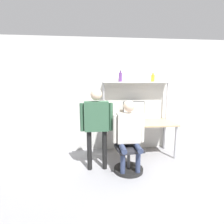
{
  "coord_description": "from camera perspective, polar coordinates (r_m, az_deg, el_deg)",
  "views": [
    {
      "loc": [
        -0.99,
        -3.43,
        1.69
      ],
      "look_at": [
        -0.66,
        -0.16,
        1.12
      ],
      "focal_mm": 28.0,
      "sensor_mm": 36.0,
      "label": 1
    }
  ],
  "objects": [
    {
      "name": "monitor",
      "position": [
        4.24,
        7.15,
        0.72
      ],
      "size": [
        0.51,
        0.22,
        0.45
      ],
      "color": "black",
      "rests_on": "desk"
    },
    {
      "name": "laptop",
      "position": [
        3.81,
        3.7,
        -3.18
      ],
      "size": [
        0.32,
        0.24,
        0.23
      ],
      "color": "#333338",
      "rests_on": "desk"
    },
    {
      "name": "wall_back",
      "position": [
        4.38,
        7.33,
        5.31
      ],
      "size": [
        8.0,
        0.06,
        2.7
      ],
      "color": "silver",
      "rests_on": "ground_plane"
    },
    {
      "name": "ground_plane",
      "position": [
        3.95,
        9.69,
        -15.65
      ],
      "size": [
        12.0,
        12.0,
        0.0
      ],
      "primitive_type": "plane",
      "color": "gray"
    },
    {
      "name": "person_standing",
      "position": [
        3.28,
        -5.06,
        -2.4
      ],
      "size": [
        0.62,
        0.21,
        1.57
      ],
      "color": "black",
      "rests_on": "ground_plane"
    },
    {
      "name": "person_seated",
      "position": [
        3.25,
        5.61,
        -6.04
      ],
      "size": [
        0.6,
        0.47,
        1.36
      ],
      "color": "#2D3856",
      "rests_on": "ground_plane"
    },
    {
      "name": "cell_phone",
      "position": [
        3.8,
        8.25,
        -4.18
      ],
      "size": [
        0.07,
        0.15,
        0.01
      ],
      "color": "black",
      "rests_on": "desk"
    },
    {
      "name": "shelf_unit",
      "position": [
        4.21,
        7.87,
        6.22
      ],
      "size": [
        1.58,
        0.26,
        1.69
      ],
      "color": "silver",
      "rests_on": "ground_plane"
    },
    {
      "name": "desk",
      "position": [
        4.09,
        8.45,
        -4.37
      ],
      "size": [
        1.67,
        0.78,
        0.77
      ],
      "color": "tan",
      "rests_on": "ground_plane"
    },
    {
      "name": "bottle_amber",
      "position": [
        4.32,
        13.19,
        10.76
      ],
      "size": [
        0.09,
        0.09,
        0.2
      ],
      "color": "gold",
      "rests_on": "shelf_unit"
    },
    {
      "name": "office_chair",
      "position": [
        3.47,
        5.21,
        -14.1
      ],
      "size": [
        0.56,
        0.56,
        0.93
      ],
      "color": "black",
      "rests_on": "ground_plane"
    },
    {
      "name": "bottle_purple",
      "position": [
        4.13,
        2.76,
        11.37
      ],
      "size": [
        0.08,
        0.08,
        0.26
      ],
      "color": "#593372",
      "rests_on": "shelf_unit"
    }
  ]
}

